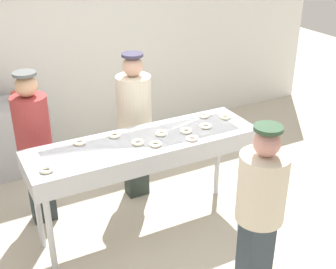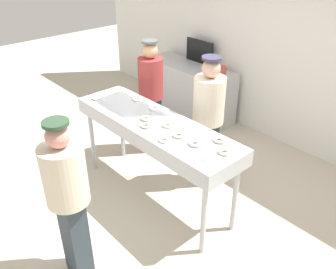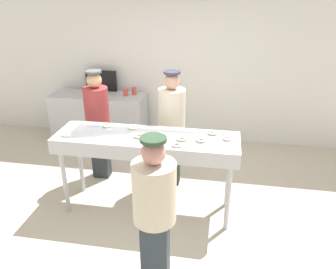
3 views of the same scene
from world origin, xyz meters
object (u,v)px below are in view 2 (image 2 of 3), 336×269
(sugar_donut_0, at_px, (137,99))
(sugar_donut_2, at_px, (219,140))
(sugar_donut_1, at_px, (178,135))
(sugar_donut_4, at_px, (224,152))
(worker_baker, at_px, (151,91))
(sugar_donut_3, at_px, (164,140))
(worker_assistant, at_px, (208,114))
(menu_display, at_px, (200,51))
(sugar_donut_10, at_px, (194,143))
(sugar_donut_6, at_px, (154,108))
(paper_cup_0, at_px, (213,69))
(paper_cup_1, at_px, (224,70))
(fryer_conveyor, at_px, (154,128))
(customer_waiting, at_px, (68,193))
(sugar_donut_7, at_px, (146,118))
(prep_counter, at_px, (188,90))
(sugar_donut_5, at_px, (96,97))
(sugar_donut_8, at_px, (167,125))
(sugar_donut_9, at_px, (146,125))

(sugar_donut_0, height_order, sugar_donut_2, same)
(sugar_donut_0, bearing_deg, sugar_donut_1, -13.66)
(sugar_donut_4, xyz_separation_m, worker_baker, (-1.85, 0.63, -0.12))
(sugar_donut_3, height_order, worker_assistant, worker_assistant)
(menu_display, bearing_deg, sugar_donut_2, -42.66)
(sugar_donut_3, bearing_deg, sugar_donut_10, 34.32)
(sugar_donut_6, relative_size, menu_display, 0.20)
(sugar_donut_3, relative_size, sugar_donut_6, 1.00)
(sugar_donut_0, distance_m, worker_assistant, 0.90)
(sugar_donut_1, bearing_deg, paper_cup_0, 122.64)
(sugar_donut_0, xyz_separation_m, sugar_donut_4, (1.52, -0.14, 0.00))
(sugar_donut_2, distance_m, sugar_donut_10, 0.26)
(paper_cup_1, bearing_deg, sugar_donut_2, -51.23)
(fryer_conveyor, distance_m, sugar_donut_3, 0.47)
(sugar_donut_0, relative_size, sugar_donut_4, 1.00)
(sugar_donut_6, bearing_deg, customer_waiting, -68.09)
(sugar_donut_7, relative_size, paper_cup_0, 0.90)
(paper_cup_1, bearing_deg, sugar_donut_10, -56.71)
(sugar_donut_10, bearing_deg, sugar_donut_7, -178.95)
(sugar_donut_7, xyz_separation_m, prep_counter, (-1.27, 1.96, -0.61))
(sugar_donut_5, xyz_separation_m, paper_cup_1, (0.25, 2.20, -0.10))
(sugar_donut_1, bearing_deg, sugar_donut_8, 165.15)
(fryer_conveyor, xyz_separation_m, worker_assistant, (0.20, 0.68, 0.03))
(sugar_donut_9, distance_m, worker_baker, 1.26)
(sugar_donut_2, xyz_separation_m, sugar_donut_6, (-1.00, -0.00, 0.00))
(sugar_donut_4, bearing_deg, sugar_donut_9, -166.62)
(sugar_donut_4, height_order, sugar_donut_6, same)
(sugar_donut_1, xyz_separation_m, sugar_donut_10, (0.22, 0.00, 0.00))
(prep_counter, relative_size, paper_cup_1, 13.26)
(sugar_donut_8, relative_size, sugar_donut_10, 1.00)
(paper_cup_0, bearing_deg, sugar_donut_8, -61.81)
(fryer_conveyor, xyz_separation_m, sugar_donut_9, (0.04, -0.16, 0.11))
(sugar_donut_8, bearing_deg, fryer_conveyor, -172.95)
(worker_baker, bearing_deg, customer_waiting, 138.98)
(customer_waiting, bearing_deg, worker_assistant, 103.54)
(worker_baker, distance_m, customer_waiting, 2.34)
(paper_cup_1, bearing_deg, sugar_donut_4, -49.93)
(sugar_donut_7, height_order, customer_waiting, customer_waiting)
(worker_baker, bearing_deg, sugar_donut_9, 154.22)
(sugar_donut_7, bearing_deg, prep_counter, 122.97)
(sugar_donut_1, relative_size, sugar_donut_6, 1.00)
(sugar_donut_2, distance_m, sugar_donut_3, 0.56)
(paper_cup_1, xyz_separation_m, menu_display, (-0.65, 0.12, 0.13))
(sugar_donut_1, relative_size, sugar_donut_7, 1.00)
(customer_waiting, distance_m, prep_counter, 3.67)
(paper_cup_0, bearing_deg, sugar_donut_7, -69.39)
(sugar_donut_3, relative_size, paper_cup_1, 0.90)
(sugar_donut_2, relative_size, paper_cup_0, 0.90)
(menu_display, bearing_deg, worker_baker, -72.21)
(sugar_donut_3, xyz_separation_m, paper_cup_0, (-1.24, 2.15, -0.10))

